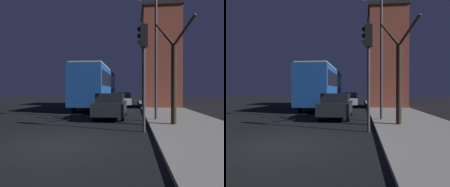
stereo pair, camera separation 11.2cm
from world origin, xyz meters
The scene contains 8 objects.
ground_plane centered at (0.00, 0.00, 0.00)m, with size 120.00×120.00×0.00m, color black.
brick_building centered at (5.14, 16.92, 5.17)m, with size 3.89×5.22×10.06m.
streetlamp centered at (3.33, 5.63, 4.61)m, with size 1.16×0.38×6.93m.
traffic_light centered at (2.77, 2.38, 3.13)m, with size 0.43×0.24×4.36m.
bare_tree centered at (4.25, 3.93, 2.48)m, with size 1.49×2.72×4.86m.
bus centered at (-1.22, 14.32, 2.30)m, with size 2.61×11.14×3.89m.
car_near_lane centered at (1.00, 6.91, 0.80)m, with size 1.76×4.73×1.54m.
car_mid_lane centered at (1.31, 16.67, 0.81)m, with size 1.73×4.41×1.56m.
Camera 2 is at (2.51, -6.54, 1.65)m, focal length 35.00 mm.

